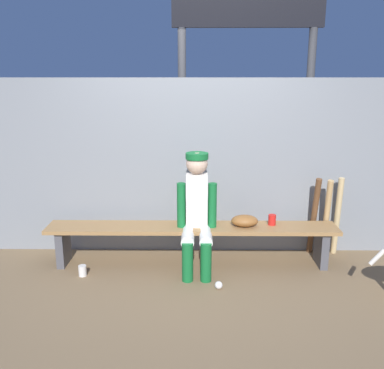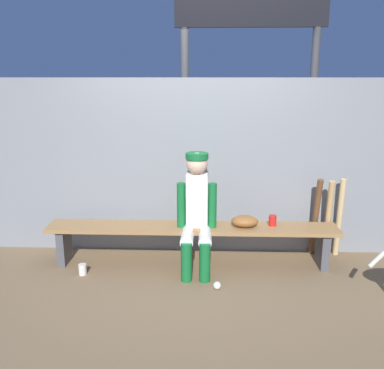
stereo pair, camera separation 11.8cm
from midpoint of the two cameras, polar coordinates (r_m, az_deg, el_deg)
name	(u,v)px [view 1 (the left image)]	position (r m, az deg, el deg)	size (l,w,h in m)	color
ground_plane	(192,264)	(4.67, -0.74, -10.56)	(30.00, 30.00, 0.00)	brown
chainlink_fence	(192,168)	(4.75, -0.67, 2.26)	(4.74, 0.03, 1.94)	gray
dugout_bench	(192,233)	(4.53, -0.75, -6.55)	(3.04, 0.36, 0.43)	olive
player_seated	(197,209)	(4.33, -0.14, -3.33)	(0.41, 0.55, 1.21)	silver
baseball_glove	(245,221)	(4.50, 6.28, -4.83)	(0.28, 0.20, 0.12)	brown
bat_wood_dark	(314,217)	(4.90, 15.27, -4.14)	(0.06, 0.06, 0.91)	brown
bat_wood_tan	(326,218)	(4.91, 16.81, -4.29)	(0.06, 0.06, 0.90)	tan
bat_wood_natural	(337,216)	(5.00, 18.16, -4.06)	(0.06, 0.06, 0.90)	tan
baseball	(219,285)	(4.17, 2.74, -13.25)	(0.07, 0.07, 0.07)	white
cup_on_ground	(83,271)	(4.55, -15.12, -11.03)	(0.08, 0.08, 0.11)	silver
cup_on_bench	(272,220)	(4.59, 9.89, -4.66)	(0.08, 0.08, 0.11)	red
scoreboard	(253,28)	(5.51, 7.44, 19.96)	(2.10, 0.27, 3.61)	#3F3F42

